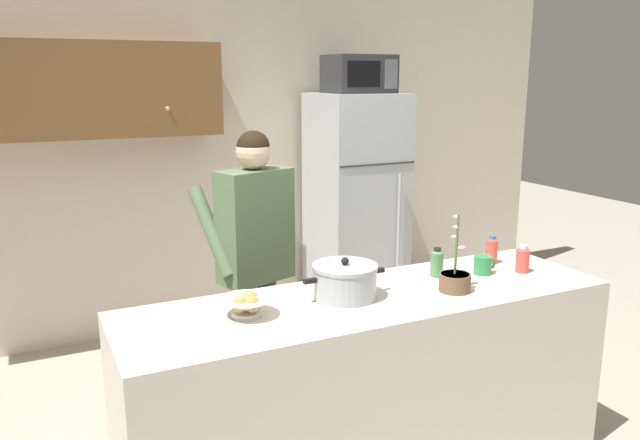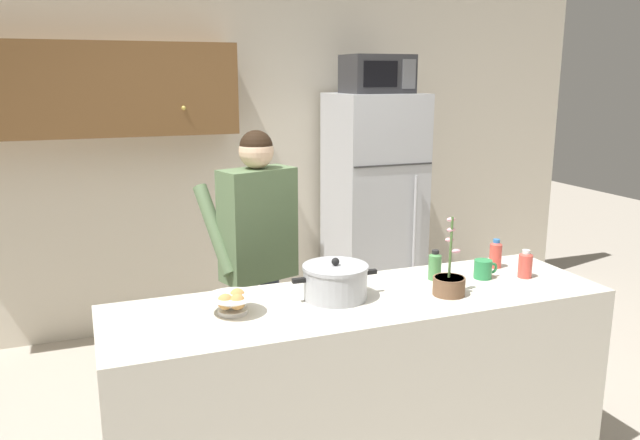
{
  "view_description": "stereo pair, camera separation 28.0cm",
  "coord_description": "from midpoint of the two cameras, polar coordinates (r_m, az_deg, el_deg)",
  "views": [
    {
      "loc": [
        -1.42,
        -2.39,
        1.92
      ],
      "look_at": [
        0.0,
        0.55,
        1.17
      ],
      "focal_mm": 35.44,
      "sensor_mm": 36.0,
      "label": 1
    },
    {
      "loc": [
        -1.17,
        -2.51,
        1.92
      ],
      "look_at": [
        0.0,
        0.55,
        1.17
      ],
      "focal_mm": 35.44,
      "sensor_mm": 36.0,
      "label": 2
    }
  ],
  "objects": [
    {
      "name": "back_wall_unit",
      "position": [
        4.85,
        -8.26,
        6.71
      ],
      "size": [
        6.0,
        0.48,
        2.6
      ],
      "color": "beige",
      "rests_on": "ground"
    },
    {
      "name": "kitchen_island",
      "position": [
        3.13,
        6.37,
        -14.95
      ],
      "size": [
        2.34,
        0.68,
        0.92
      ],
      "primitive_type": "cube",
      "color": "silver",
      "rests_on": "ground"
    },
    {
      "name": "refrigerator",
      "position": [
        4.95,
        6.44,
        0.91
      ],
      "size": [
        0.64,
        0.68,
        1.79
      ],
      "color": "#B7BABF",
      "rests_on": "ground"
    },
    {
      "name": "microwave",
      "position": [
        4.83,
        6.88,
        12.95
      ],
      "size": [
        0.48,
        0.37,
        0.28
      ],
      "color": "#2D2D30",
      "rests_on": "refrigerator"
    },
    {
      "name": "person_near_pot",
      "position": [
        3.55,
        -3.44,
        -1.82
      ],
      "size": [
        0.58,
        0.53,
        1.63
      ],
      "color": "#33384C",
      "rests_on": "ground"
    },
    {
      "name": "cooking_pot",
      "position": [
        2.91,
        4.16,
        -5.6
      ],
      "size": [
        0.41,
        0.3,
        0.19
      ],
      "color": "#ADAFB5",
      "rests_on": "kitchen_island"
    },
    {
      "name": "coffee_mug",
      "position": [
        3.33,
        16.9,
        -4.3
      ],
      "size": [
        0.13,
        0.09,
        0.1
      ],
      "color": "#2D8C4C",
      "rests_on": "kitchen_island"
    },
    {
      "name": "bread_bowl",
      "position": [
        2.73,
        -4.97,
        -7.48
      ],
      "size": [
        0.23,
        0.23,
        0.1
      ],
      "color": "white",
      "rests_on": "kitchen_island"
    },
    {
      "name": "bottle_near_edge",
      "position": [
        3.24,
        12.79,
        -4.01
      ],
      "size": [
        0.06,
        0.06,
        0.15
      ],
      "color": "#4C8C4C",
      "rests_on": "kitchen_island"
    },
    {
      "name": "bottle_mid_counter",
      "position": [
        3.4,
        20.33,
        -3.77
      ],
      "size": [
        0.07,
        0.07,
        0.14
      ],
      "color": "#D84C3F",
      "rests_on": "kitchen_island"
    },
    {
      "name": "bottle_far_corner",
      "position": [
        3.52,
        17.8,
        -2.94
      ],
      "size": [
        0.06,
        0.06,
        0.16
      ],
      "color": "#D84C3F",
      "rests_on": "kitchen_island"
    },
    {
      "name": "potted_orchid",
      "position": [
        3.04,
        14.2,
        -5.52
      ],
      "size": [
        0.15,
        0.15,
        0.37
      ],
      "color": "brown",
      "rests_on": "kitchen_island"
    }
  ]
}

